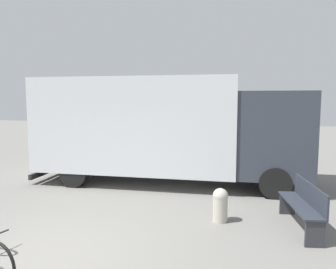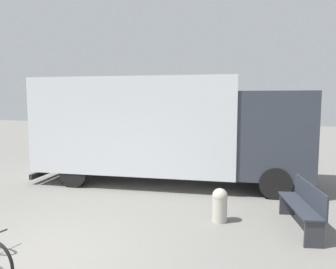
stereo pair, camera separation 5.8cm
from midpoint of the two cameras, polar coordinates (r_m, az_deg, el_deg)
The scene contains 4 objects.
ground_plane at distance 6.05m, azimuth -21.52°, elevation -19.66°, with size 60.00×60.00×0.00m, color slate.
delivery_truck at distance 10.16m, azimuth -0.24°, elevation 1.45°, with size 8.30×2.96×3.23m.
park_bench at distance 7.18m, azimuth 22.75°, elevation -11.07°, with size 0.71×1.83×0.93m.
bollard_near_bench at distance 7.17m, azimuth 9.24°, elevation -11.82°, with size 0.33×0.33×0.72m.
Camera 2 is at (3.35, -4.33, 2.59)m, focal length 35.00 mm.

